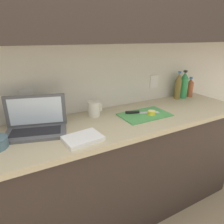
% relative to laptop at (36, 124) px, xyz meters
% --- Properties ---
extents(ground_plane, '(12.00, 12.00, 0.00)m').
position_rel_laptop_xyz_m(ground_plane, '(0.39, -0.09, -0.94)').
color(ground_plane, '#847056').
rests_on(ground_plane, ground).
extents(wall_back, '(5.20, 0.38, 2.60)m').
position_rel_laptop_xyz_m(wall_back, '(0.39, 0.13, 0.62)').
color(wall_back, silver).
rests_on(wall_back, ground_plane).
extents(counter_unit, '(2.59, 0.59, 0.88)m').
position_rel_laptop_xyz_m(counter_unit, '(0.37, -0.09, -0.49)').
color(counter_unit, '#332823').
rests_on(counter_unit, ground_plane).
extents(laptop, '(0.42, 0.31, 0.23)m').
position_rel_laptop_xyz_m(laptop, '(0.00, 0.00, 0.00)').
color(laptop, '#515156').
rests_on(laptop, counter_unit).
extents(cutting_board, '(0.39, 0.24, 0.01)m').
position_rel_laptop_xyz_m(cutting_board, '(0.80, -0.10, -0.05)').
color(cutting_board, '#4C9E51').
rests_on(cutting_board, counter_unit).
extents(knife, '(0.27, 0.13, 0.02)m').
position_rel_laptop_xyz_m(knife, '(0.75, -0.05, -0.04)').
color(knife, silver).
rests_on(knife, cutting_board).
extents(lemon_half_cut, '(0.06, 0.06, 0.03)m').
position_rel_laptop_xyz_m(lemon_half_cut, '(0.84, -0.13, -0.03)').
color(lemon_half_cut, yellow).
rests_on(lemon_half_cut, cutting_board).
extents(bottle_green_soda, '(0.06, 0.06, 0.27)m').
position_rel_laptop_xyz_m(bottle_green_soda, '(1.35, 0.12, 0.07)').
color(bottle_green_soda, olive).
rests_on(bottle_green_soda, counter_unit).
extents(bottle_oil_tall, '(0.08, 0.08, 0.27)m').
position_rel_laptop_xyz_m(bottle_oil_tall, '(1.43, 0.12, 0.07)').
color(bottle_oil_tall, '#2D934C').
rests_on(bottle_oil_tall, counter_unit).
extents(bottle_water_clear, '(0.07, 0.07, 0.20)m').
position_rel_laptop_xyz_m(bottle_water_clear, '(1.52, 0.12, 0.03)').
color(bottle_water_clear, '#A34C2D').
rests_on(bottle_water_clear, counter_unit).
extents(measuring_cup, '(0.11, 0.09, 0.11)m').
position_rel_laptop_xyz_m(measuring_cup, '(0.44, 0.08, 0.00)').
color(measuring_cup, silver).
rests_on(measuring_cup, counter_unit).
extents(dish_towel, '(0.24, 0.18, 0.02)m').
position_rel_laptop_xyz_m(dish_towel, '(0.22, -0.25, -0.04)').
color(dish_towel, white).
rests_on(dish_towel, counter_unit).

